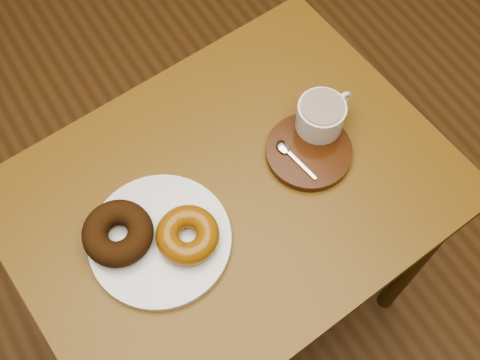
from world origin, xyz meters
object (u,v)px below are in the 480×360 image
coffee_cup (321,115)px  saucer (309,152)px  cafe_table (231,217)px  donut_plate (160,240)px

coffee_cup → saucer: bearing=-149.9°
cafe_table → saucer: saucer is taller
donut_plate → coffee_cup: coffee_cup is taller
saucer → coffee_cup: 0.07m
cafe_table → saucer: (0.16, -0.01, 0.12)m
cafe_table → coffee_cup: (0.20, 0.02, 0.16)m
cafe_table → donut_plate: donut_plate is taller
saucer → coffee_cup: (0.05, 0.03, 0.04)m
cafe_table → saucer: size_ratio=5.18×
cafe_table → coffee_cup: bearing=1.9°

